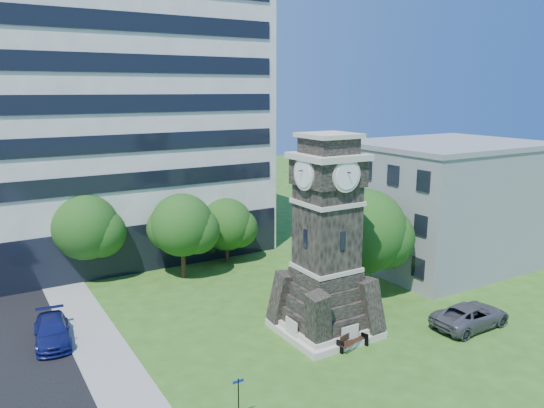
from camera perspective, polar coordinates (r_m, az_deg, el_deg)
ground at (r=30.90m, az=3.29°, el=-16.13°), size 160.00×160.00×0.00m
sidewalk at (r=31.64m, az=-17.24°, el=-15.92°), size 3.00×70.00×0.06m
clock_tower at (r=31.98m, az=5.86°, el=-4.91°), size 5.40×5.40×12.22m
office_tall at (r=49.79m, az=-17.02°, el=11.19°), size 26.20×15.11×28.60m
office_low at (r=47.59m, az=18.05°, el=0.15°), size 15.20×12.20×10.40m
car_street_north at (r=34.67m, az=-22.58°, el=-12.52°), size 2.47×5.01×1.40m
car_east_lot at (r=36.26m, az=20.58°, el=-11.15°), size 5.49×2.60×1.51m
park_bench at (r=31.84m, az=8.58°, el=-14.28°), size 1.93×0.51×1.00m
street_sign at (r=24.99m, az=-3.63°, el=-19.88°), size 0.53×0.05×2.22m
tree_nw at (r=43.12m, az=-19.33°, el=-2.56°), size 5.60×5.09×6.90m
tree_nc at (r=42.04m, az=-9.56°, el=-2.45°), size 5.44×4.94×6.78m
tree_ne at (r=45.64m, az=-4.85°, el=-2.34°), size 4.96×4.51×5.61m
tree_east at (r=38.27m, az=10.02°, el=-3.12°), size 6.59×5.99×7.86m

